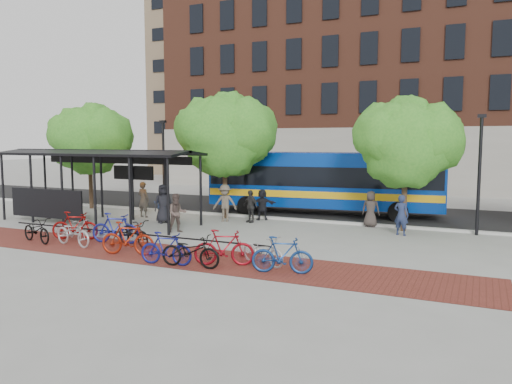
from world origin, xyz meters
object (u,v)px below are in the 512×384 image
at_px(lamp_post_right, 479,171).
at_px(bike_5, 128,238).
at_px(bike_11, 282,255).
at_px(pedestrian_8, 177,213).
at_px(lamp_post_left, 164,164).
at_px(pedestrian_6, 371,209).
at_px(bus_shelter, 96,162).
at_px(bus, 324,179).
at_px(pedestrian_1, 143,200).
at_px(bike_3, 115,228).
at_px(bike_9, 224,248).
at_px(pedestrian_2, 161,204).
at_px(tree_b, 227,132).
at_px(pedestrian_3, 225,203).
at_px(tree_a, 91,137).
at_px(bike_2, 73,233).
at_px(bike_4, 133,233).
at_px(pedestrian_4, 250,206).
at_px(bike_10, 263,250).
at_px(pedestrian_7, 401,215).
at_px(pedestrian_0, 163,204).
at_px(pedestrian_5, 262,205).
at_px(bike_7, 166,249).
at_px(bike_8, 190,251).
at_px(tree_c, 408,140).
at_px(bike_0, 37,230).

distance_m(lamp_post_right, bike_5, 14.62).
height_order(bike_11, pedestrian_8, pedestrian_8).
bearing_deg(lamp_post_right, lamp_post_left, 180.00).
bearing_deg(pedestrian_6, bus_shelter, 18.65).
bearing_deg(bus, pedestrian_6, -48.75).
bearing_deg(pedestrian_1, bike_3, 122.20).
height_order(bike_9, bike_11, bike_9).
height_order(pedestrian_2, pedestrian_8, pedestrian_8).
relative_size(tree_b, pedestrian_3, 3.49).
xyz_separation_m(tree_a, pedestrian_2, (6.36, -2.09, -3.38)).
bearing_deg(lamp_post_right, bus_shelter, -166.61).
bearing_deg(pedestrian_3, lamp_post_left, 149.01).
xyz_separation_m(tree_b, bike_2, (-2.15, -8.57, -3.93)).
height_order(bike_4, pedestrian_4, pedestrian_4).
xyz_separation_m(bus, pedestrian_3, (-3.77, -4.41, -1.01)).
bearing_deg(pedestrian_8, bike_4, -131.68).
bearing_deg(lamp_post_right, pedestrian_6, 177.81).
distance_m(bike_10, pedestrian_7, 7.86).
height_order(tree_b, bike_4, tree_b).
distance_m(tree_b, pedestrian_8, 5.79).
relative_size(bike_4, pedestrian_0, 1.03).
relative_size(bike_9, pedestrian_4, 1.22).
relative_size(bike_9, pedestrian_8, 1.14).
xyz_separation_m(pedestrian_5, pedestrian_8, (-2.01, -4.71, 0.07)).
relative_size(tree_a, pedestrian_7, 3.54).
bearing_deg(pedestrian_5, bike_5, 52.86).
height_order(bike_7, bike_8, bike_7).
bearing_deg(lamp_post_left, tree_b, -3.50).
distance_m(bike_8, pedestrian_7, 9.91).
distance_m(bike_11, pedestrian_3, 10.03).
relative_size(tree_a, bike_9, 3.15).
height_order(pedestrian_6, pedestrian_7, pedestrian_7).
relative_size(bike_8, pedestrian_4, 1.25).
relative_size(bike_9, pedestrian_1, 1.05).
height_order(tree_a, bus, tree_a).
bearing_deg(bike_11, bike_2, 73.78).
bearing_deg(pedestrian_5, pedestrian_7, 140.06).
bearing_deg(bike_9, pedestrian_7, -51.33).
distance_m(bike_9, bike_10, 1.27).
bearing_deg(bike_10, bike_7, 137.75).
xyz_separation_m(bike_11, pedestrian_4, (-4.89, 8.18, 0.23)).
height_order(pedestrian_3, pedestrian_4, pedestrian_3).
distance_m(bike_5, pedestrian_6, 11.45).
xyz_separation_m(lamp_post_left, pedestrian_5, (6.01, -0.08, -1.96)).
xyz_separation_m(bus, pedestrian_0, (-6.33, -6.01, -0.98)).
height_order(tree_c, bike_0, tree_c).
bearing_deg(bike_0, lamp_post_left, 15.79).
distance_m(bus, bike_10, 11.77).
bearing_deg(bike_7, pedestrian_5, -3.11).
xyz_separation_m(bike_8, bike_10, (1.98, 1.25, -0.04)).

